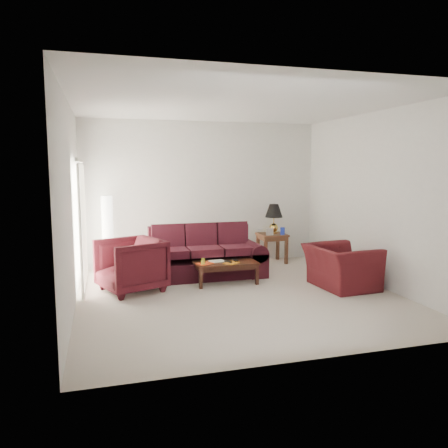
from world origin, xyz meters
name	(u,v)px	position (x,y,z in m)	size (l,w,h in m)	color
floor	(238,295)	(0.00, 0.00, 0.00)	(5.00, 5.00, 0.00)	#BEB1A2
blinds	(81,224)	(-2.42, 1.30, 1.08)	(0.10, 2.00, 2.16)	silver
sofa	(203,252)	(-0.27, 1.31, 0.47)	(2.28, 0.98, 0.93)	black
throw_pillow	(167,235)	(-0.86, 1.99, 0.72)	(0.40, 0.11, 0.40)	black
end_table	(272,248)	(1.45, 2.15, 0.31)	(0.57, 0.57, 0.63)	#4A2419
table_lamp	(274,219)	(1.51, 2.22, 0.94)	(0.38, 0.38, 0.63)	#BA923A
clock	(270,232)	(1.32, 1.99, 0.70)	(0.15, 0.05, 0.15)	white
blue_canister	(282,231)	(1.60, 1.96, 0.70)	(0.10, 0.10, 0.16)	#1D32BD
picture_frame	(262,229)	(1.30, 2.37, 0.71)	(0.13, 0.02, 0.16)	silver
floor_lamp	(108,234)	(-1.98, 2.20, 0.76)	(0.25, 0.25, 1.52)	white
armchair_left	(131,265)	(-1.64, 0.70, 0.44)	(0.94, 0.97, 0.88)	#3C0D14
armchair_right	(341,267)	(1.82, -0.04, 0.36)	(1.11, 0.97, 0.72)	#420F13
coffee_table	(226,273)	(0.00, 0.75, 0.19)	(1.10, 0.55, 0.39)	black
magazine_red	(205,264)	(-0.39, 0.69, 0.39)	(0.26, 0.19, 0.01)	#E54716
magazine_white	(217,261)	(-0.13, 0.83, 0.39)	(0.26, 0.19, 0.01)	white
magazine_orange	(231,263)	(0.07, 0.62, 0.39)	(0.26, 0.19, 0.01)	orange
remote_a	(228,261)	(0.02, 0.65, 0.41)	(0.05, 0.17, 0.02)	black
remote_b	(235,260)	(0.17, 0.73, 0.41)	(0.05, 0.18, 0.02)	black
yellow_glass	(203,262)	(-0.44, 0.62, 0.44)	(0.07, 0.07, 0.12)	gold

